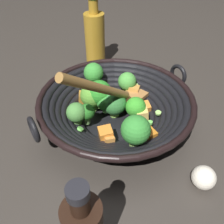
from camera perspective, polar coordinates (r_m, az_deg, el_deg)
ground_plane at (r=0.59m, az=0.88°, el=-2.63°), size 4.00×4.00×0.00m
wok at (r=0.55m, az=0.73°, el=1.48°), size 0.38×0.35×0.21m
cooking_oil_bottle at (r=0.78m, az=-3.81°, el=17.10°), size 0.06×0.06×0.22m
garlic_bulb at (r=0.49m, az=20.93°, el=-14.32°), size 0.05×0.05×0.05m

